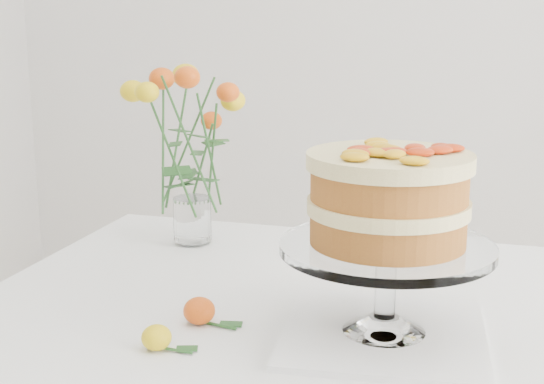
{
  "coord_description": "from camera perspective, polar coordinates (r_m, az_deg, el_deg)",
  "views": [
    {
      "loc": [
        0.13,
        -1.15,
        1.23
      ],
      "look_at": [
        -0.24,
        0.1,
        0.92
      ],
      "focal_mm": 50.0,
      "sensor_mm": 36.0,
      "label": 1
    }
  ],
  "objects": [
    {
      "name": "table",
      "position": [
        1.28,
        9.21,
        -12.55
      ],
      "size": [
        1.43,
        0.93,
        0.76
      ],
      "color": "tan",
      "rests_on": "ground"
    },
    {
      "name": "napkin",
      "position": [
        1.17,
        8.4,
        -10.5
      ],
      "size": [
        0.33,
        0.33,
        0.01
      ],
      "primitive_type": "cube",
      "rotation": [
        0.0,
        0.0,
        0.09
      ],
      "color": "white",
      "rests_on": "table"
    },
    {
      "name": "cake_stand",
      "position": [
        1.11,
        8.74,
        -1.22
      ],
      "size": [
        0.32,
        0.32,
        0.28
      ],
      "rotation": [
        0.0,
        0.0,
        -0.31
      ],
      "color": "white",
      "rests_on": "napkin"
    },
    {
      "name": "rose_vase",
      "position": [
        1.57,
        -6.17,
        4.34
      ],
      "size": [
        0.32,
        0.32,
        0.4
      ],
      "rotation": [
        0.0,
        0.0,
        -0.27
      ],
      "color": "white",
      "rests_on": "table"
    },
    {
      "name": "loose_rose_near",
      "position": [
        1.12,
        -8.67,
        -10.79
      ],
      "size": [
        0.08,
        0.04,
        0.04
      ],
      "rotation": [
        0.0,
        0.0,
        -0.08
      ],
      "color": "yellow",
      "rests_on": "table"
    },
    {
      "name": "loose_rose_far",
      "position": [
        1.2,
        -5.48,
        -8.91
      ],
      "size": [
        0.09,
        0.05,
        0.04
      ],
      "rotation": [
        0.0,
        0.0,
        -0.19
      ],
      "color": "#D04B0A",
      "rests_on": "table"
    },
    {
      "name": "stray_petal_a",
      "position": [
        1.18,
        2.83,
        -10.35
      ],
      "size": [
        0.03,
        0.02,
        0.0
      ],
      "primitive_type": "ellipsoid",
      "color": "#E5A10E",
      "rests_on": "table"
    },
    {
      "name": "stray_petal_b",
      "position": [
        1.12,
        7.4,
        -11.63
      ],
      "size": [
        0.03,
        0.02,
        0.0
      ],
      "primitive_type": "ellipsoid",
      "color": "#E5A10E",
      "rests_on": "table"
    }
  ]
}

